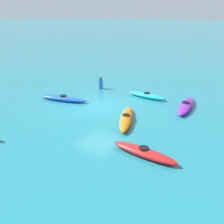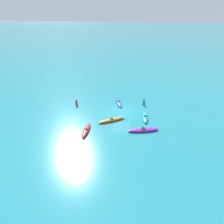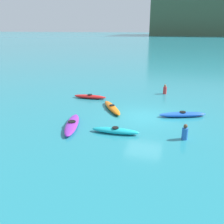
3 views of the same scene
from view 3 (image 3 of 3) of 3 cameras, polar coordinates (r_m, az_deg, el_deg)
ground_plane at (r=16.65m, az=7.84°, el=-1.17°), size 600.00×600.00×0.00m
headland_cliff at (r=210.27m, az=24.36°, el=20.23°), size 98.78×55.87×30.03m
kayak_orange at (r=17.91m, az=-0.01°, el=1.05°), size 2.35×3.24×0.37m
kayak_red at (r=20.87m, az=-5.21°, el=3.63°), size 2.86×0.69×0.37m
kayak_cyan at (r=13.94m, az=0.79°, el=-4.41°), size 2.78×0.69×0.37m
kayak_blue at (r=17.18m, az=16.28°, el=-0.55°), size 3.26×1.68×0.37m
kayak_purple at (r=15.02m, az=-9.40°, el=-2.89°), size 1.67×3.55×0.37m
person_near_shore at (r=13.71m, az=16.80°, el=-4.69°), size 0.33×0.33×0.88m
person_by_kayaks at (r=22.73m, az=12.36°, el=5.14°), size 0.43×0.43×0.88m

